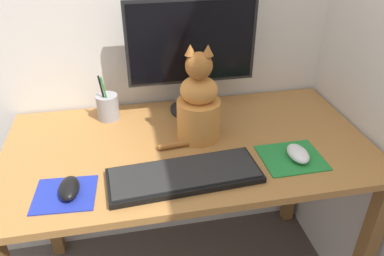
# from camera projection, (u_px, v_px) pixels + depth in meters

# --- Properties ---
(desk) EXTENTS (1.24, 0.65, 0.74)m
(desk) POSITION_uv_depth(u_px,v_px,m) (189.00, 168.00, 1.34)
(desk) COLOR #A87038
(desk) RESTS_ON ground_plane
(monitor) EXTENTS (0.48, 0.17, 0.44)m
(monitor) POSITION_uv_depth(u_px,v_px,m) (192.00, 50.00, 1.36)
(monitor) COLOR black
(monitor) RESTS_ON desk
(keyboard) EXTENTS (0.47, 0.20, 0.02)m
(keyboard) POSITION_uv_depth(u_px,v_px,m) (184.00, 175.00, 1.12)
(keyboard) COLOR black
(keyboard) RESTS_ON desk
(mousepad_left) EXTENTS (0.18, 0.16, 0.00)m
(mousepad_left) POSITION_uv_depth(u_px,v_px,m) (65.00, 194.00, 1.06)
(mousepad_left) COLOR #1E2D9E
(mousepad_left) RESTS_ON desk
(mousepad_right) EXTENTS (0.20, 0.17, 0.00)m
(mousepad_right) POSITION_uv_depth(u_px,v_px,m) (292.00, 158.00, 1.21)
(mousepad_right) COLOR #238438
(mousepad_right) RESTS_ON desk
(computer_mouse_left) EXTENTS (0.06, 0.10, 0.04)m
(computer_mouse_left) POSITION_uv_depth(u_px,v_px,m) (69.00, 188.00, 1.05)
(computer_mouse_left) COLOR black
(computer_mouse_left) RESTS_ON mousepad_left
(computer_mouse_right) EXTENTS (0.06, 0.10, 0.03)m
(computer_mouse_right) POSITION_uv_depth(u_px,v_px,m) (298.00, 154.00, 1.20)
(computer_mouse_right) COLOR white
(computer_mouse_right) RESTS_ON mousepad_right
(cat) EXTENTS (0.24, 0.18, 0.34)m
(cat) POSITION_uv_depth(u_px,v_px,m) (198.00, 105.00, 1.26)
(cat) COLOR #D6893D
(cat) RESTS_ON desk
(pen_cup) EXTENTS (0.08, 0.08, 0.18)m
(pen_cup) POSITION_uv_depth(u_px,v_px,m) (108.00, 107.00, 1.41)
(pen_cup) COLOR #99999E
(pen_cup) RESTS_ON desk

